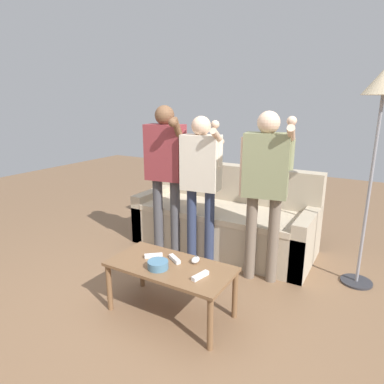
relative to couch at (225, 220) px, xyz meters
name	(u,v)px	position (x,y,z in m)	size (l,w,h in m)	color
ground_plane	(163,313)	(0.13, -1.43, -0.31)	(12.00, 12.00, 0.00)	brown
couch	(225,220)	(0.00, 0.00, 0.00)	(2.00, 0.85, 0.92)	#B7A88E
coffee_table	(171,272)	(0.19, -1.40, 0.05)	(0.98, 0.48, 0.42)	brown
snack_bowl	(158,265)	(0.13, -1.49, 0.14)	(0.16, 0.16, 0.06)	teal
game_remote_nunchuk	(195,260)	(0.33, -1.26, 0.13)	(0.06, 0.09, 0.05)	white
floor_lamp	(382,99)	(1.43, -0.14, 1.35)	(0.34, 0.34, 1.91)	#2D2D33
player_left	(165,164)	(-0.47, -0.49, 0.70)	(0.50, 0.37, 1.61)	#47474C
player_center	(201,174)	(-0.05, -0.50, 0.64)	(0.46, 0.29, 1.51)	#2D3856
player_right	(265,178)	(0.62, -0.52, 0.67)	(0.49, 0.30, 1.57)	#756656
game_remote_wand_near	(175,259)	(0.17, -1.32, 0.12)	(0.14, 0.11, 0.03)	white
game_remote_wand_far	(200,276)	(0.48, -1.45, 0.12)	(0.07, 0.16, 0.03)	white
game_remote_wand_spare	(154,256)	(-0.01, -1.36, 0.12)	(0.13, 0.12, 0.03)	white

